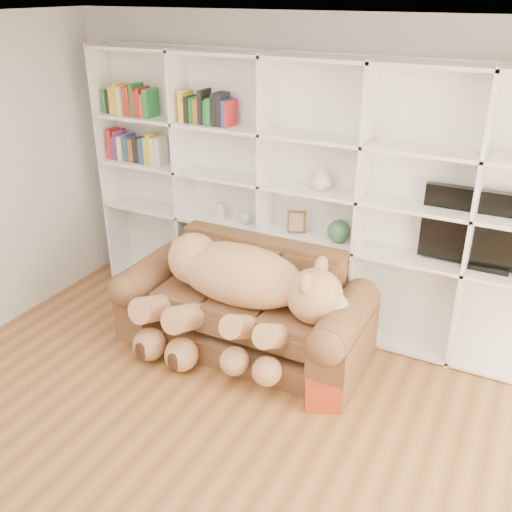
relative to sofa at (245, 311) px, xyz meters
The scene contains 15 objects.
floor 1.76m from the sofa, 78.92° to the right, with size 5.00×5.00×0.00m, color brown.
ceiling 2.92m from the sofa, 78.92° to the right, with size 5.00×5.00×0.00m, color white.
wall_back 1.34m from the sofa, 67.76° to the left, with size 5.00×0.02×2.70m, color silver.
bookshelf 1.18m from the sofa, 82.29° to the left, with size 4.43×0.35×2.40m.
sofa is the anchor object (origin of this frame).
teddy_bear 0.35m from the sofa, 87.44° to the right, with size 1.70×0.90×0.99m.
throw_pillow 0.67m from the sofa, 165.68° to the left, with size 0.37×0.12×0.37m, color #560E16.
gift_box 1.02m from the sofa, 26.31° to the right, with size 0.27×0.25×0.22m, color #B33517.
tv 2.09m from the sofa, 20.32° to the left, with size 1.06×0.18×0.63m.
picture_frame 0.91m from the sofa, 72.40° to the left, with size 0.17×0.03×0.21m, color brown.
green_vase 1.06m from the sofa, 46.18° to the left, with size 0.20×0.20×0.20m, color #305D3B.
figurine_tall 1.05m from the sofa, 134.22° to the left, with size 0.08×0.08×0.16m, color beige.
figurine_short 1.03m from the sofa, 133.22° to the left, with size 0.06×0.06×0.11m, color beige.
snow_globe 0.91m from the sofa, 116.84° to the left, with size 0.11×0.11×0.11m, color silver.
shelf_vase 1.31m from the sofa, 56.79° to the left, with size 0.20×0.20×0.21m, color beige.
Camera 1 is at (1.68, -2.04, 2.88)m, focal length 40.00 mm.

